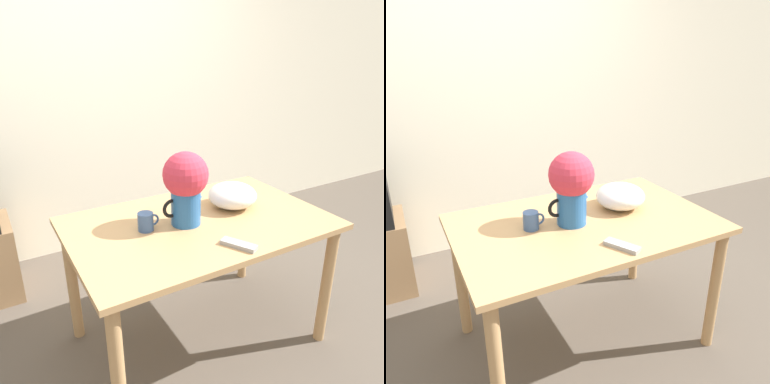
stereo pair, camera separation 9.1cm
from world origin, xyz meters
TOP-DOWN VIEW (x-y plane):
  - ground_plane at (0.00, 0.00)m, footprint 12.00×12.00m
  - wall_back at (0.00, 1.64)m, footprint 8.00×0.05m
  - table at (0.16, 0.21)m, footprint 1.31×0.85m
  - flower_vase at (0.08, 0.22)m, footprint 0.24×0.23m
  - coffee_mug at (-0.12, 0.26)m, footprint 0.11×0.08m
  - white_bowl at (0.41, 0.28)m, footprint 0.27×0.27m
  - remote_control at (0.17, -0.10)m, footprint 0.12×0.17m

SIDE VIEW (x-z plane):
  - ground_plane at x=0.00m, z-range 0.00..0.00m
  - table at x=0.16m, z-range 0.27..1.02m
  - remote_control at x=0.17m, z-range 0.75..0.77m
  - coffee_mug at x=-0.12m, z-range 0.75..0.84m
  - white_bowl at x=0.41m, z-range 0.75..0.88m
  - flower_vase at x=0.08m, z-range 0.78..1.15m
  - wall_back at x=0.00m, z-range 0.00..2.60m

